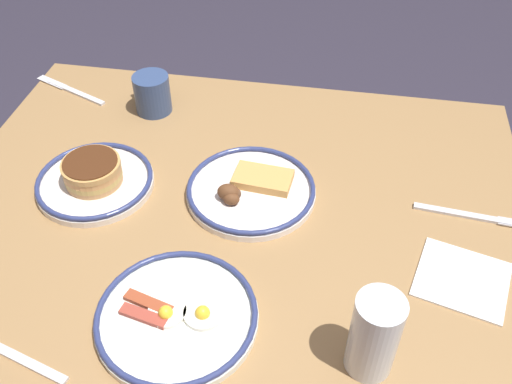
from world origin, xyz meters
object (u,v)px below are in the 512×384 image
drinking_glass (373,338)px  fork_far (12,354)px  plate_far_companion (94,178)px  plate_near_main (251,189)px  paper_napkin (462,279)px  coffee_mug (152,93)px  butter_knife (70,90)px  fork_near (464,215)px  plate_center_pancakes (177,316)px

drinking_glass → fork_far: bearing=8.6°
plate_far_companion → drinking_glass: 0.63m
plate_near_main → paper_napkin: 0.42m
coffee_mug → butter_knife: coffee_mug is taller
plate_far_companion → fork_near: size_ratio=1.24×
plate_center_pancakes → drinking_glass: size_ratio=1.75×
coffee_mug → fork_near: 0.73m
paper_napkin → fork_near: 0.16m
fork_near → plate_far_companion: bearing=3.3°
drinking_glass → plate_far_companion: bearing=-28.9°
plate_center_pancakes → drinking_glass: bearing=175.6°
plate_center_pancakes → paper_napkin: size_ratio=1.74×
plate_center_pancakes → fork_far: 0.25m
plate_far_companion → plate_near_main: bearing=-174.5°
plate_near_main → coffee_mug: bearing=-41.8°
plate_far_companion → fork_far: size_ratio=1.17×
coffee_mug → paper_napkin: size_ratio=0.68×
coffee_mug → paper_napkin: bearing=149.5°
butter_knife → paper_napkin: bearing=154.1°
coffee_mug → fork_near: bearing=161.1°
paper_napkin → butter_knife: size_ratio=0.72×
plate_near_main → paper_napkin: (-0.39, 0.15, -0.01)m
butter_knife → plate_near_main: bearing=150.2°
plate_far_companion → drinking_glass: bearing=151.1°
plate_near_main → paper_napkin: bearing=159.5°
plate_near_main → fork_near: bearing=-178.3°
coffee_mug → fork_far: size_ratio=0.51×
plate_center_pancakes → fork_near: plate_center_pancakes is taller
coffee_mug → drinking_glass: size_ratio=0.68×
drinking_glass → fork_far: drinking_glass is taller
plate_near_main → butter_knife: (0.51, -0.29, -0.01)m
plate_center_pancakes → coffee_mug: coffee_mug is taller
plate_far_companion → drinking_glass: drinking_glass is taller
drinking_glass → fork_far: size_ratio=0.74×
drinking_glass → paper_napkin: bearing=-129.8°
coffee_mug → butter_knife: size_ratio=0.49×
drinking_glass → plate_near_main: bearing=-54.4°
plate_near_main → coffee_mug: (0.28, -0.25, 0.03)m
paper_napkin → butter_knife: 1.00m
fork_far → fork_near: bearing=-148.9°
plate_near_main → fork_far: plate_near_main is taller
plate_near_main → fork_far: bearing=54.6°
drinking_glass → paper_napkin: size_ratio=0.99×
coffee_mug → butter_knife: 0.23m
plate_near_main → drinking_glass: (-0.24, 0.33, 0.05)m
drinking_glass → coffee_mug: bearing=-48.4°
plate_near_main → coffee_mug: 0.37m
plate_far_companion → fork_far: (-0.02, 0.38, -0.02)m
fork_far → butter_knife: (0.21, -0.70, -0.00)m
plate_far_companion → fork_near: (-0.72, -0.04, -0.02)m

